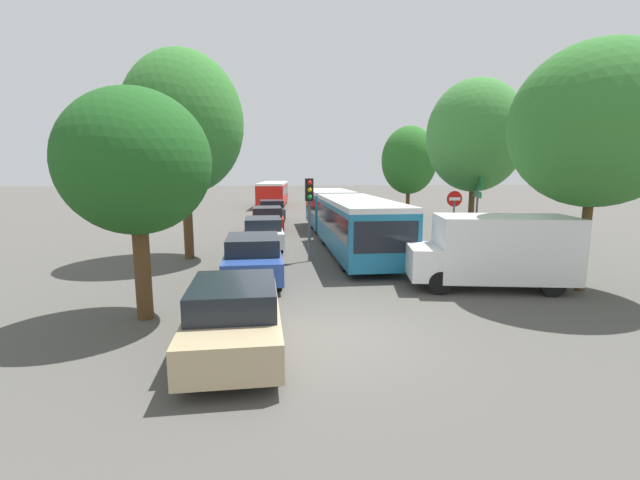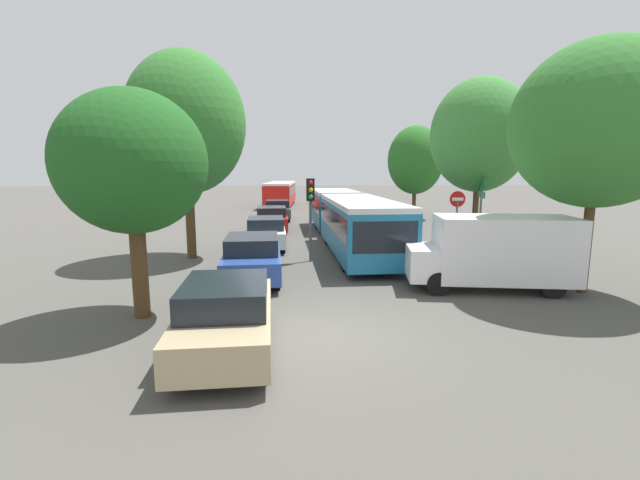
# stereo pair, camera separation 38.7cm
# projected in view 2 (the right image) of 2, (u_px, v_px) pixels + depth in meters

# --- Properties ---
(ground_plane) EXTENTS (200.00, 200.00, 0.00)m
(ground_plane) POSITION_uv_depth(u_px,v_px,m) (329.00, 336.00, 9.70)
(ground_plane) COLOR #4F4C47
(articulated_bus) EXTENTS (2.96, 16.76, 2.48)m
(articulated_bus) POSITION_uv_depth(u_px,v_px,m) (347.00, 215.00, 22.29)
(articulated_bus) COLOR teal
(articulated_bus) RESTS_ON ground
(city_bus_rear) EXTENTS (3.24, 11.72, 2.49)m
(city_bus_rear) POSITION_uv_depth(u_px,v_px,m) (281.00, 192.00, 45.60)
(city_bus_rear) COLOR red
(city_bus_rear) RESTS_ON ground
(queued_car_tan) EXTENTS (2.02, 4.36, 1.49)m
(queued_car_tan) POSITION_uv_depth(u_px,v_px,m) (226.00, 315.00, 8.81)
(queued_car_tan) COLOR tan
(queued_car_tan) RESTS_ON ground
(queued_car_blue) EXTENTS (2.08, 4.49, 1.53)m
(queued_car_blue) POSITION_uv_depth(u_px,v_px,m) (253.00, 257.00, 14.63)
(queued_car_blue) COLOR #284799
(queued_car_blue) RESTS_ON ground
(queued_car_white) EXTENTS (2.02, 4.36, 1.49)m
(queued_car_white) POSITION_uv_depth(u_px,v_px,m) (266.00, 232.00, 20.66)
(queued_car_white) COLOR white
(queued_car_white) RESTS_ON ground
(queued_car_red) EXTENTS (2.06, 4.46, 1.52)m
(queued_car_red) POSITION_uv_depth(u_px,v_px,m) (272.00, 219.00, 26.34)
(queued_car_red) COLOR #B21E19
(queued_car_red) RESTS_ON ground
(queued_car_graphite) EXTENTS (2.06, 4.45, 1.52)m
(queued_car_graphite) POSITION_uv_depth(u_px,v_px,m) (277.00, 210.00, 32.41)
(queued_car_graphite) COLOR #47474C
(queued_car_graphite) RESTS_ON ground
(white_van) EXTENTS (5.24, 2.70, 2.31)m
(white_van) POSITION_uv_depth(u_px,v_px,m) (495.00, 251.00, 13.34)
(white_van) COLOR white
(white_van) RESTS_ON ground
(traffic_light) EXTENTS (0.34, 0.37, 3.40)m
(traffic_light) POSITION_uv_depth(u_px,v_px,m) (310.00, 201.00, 17.27)
(traffic_light) COLOR #56595E
(traffic_light) RESTS_ON ground
(no_entry_sign) EXTENTS (0.70, 0.08, 2.82)m
(no_entry_sign) POSITION_uv_depth(u_px,v_px,m) (457.00, 213.00, 18.91)
(no_entry_sign) COLOR #56595E
(no_entry_sign) RESTS_ON ground
(direction_sign_post) EXTENTS (0.39, 1.37, 3.60)m
(direction_sign_post) POSITION_uv_depth(u_px,v_px,m) (481.00, 196.00, 19.56)
(direction_sign_post) COLOR #56595E
(direction_sign_post) RESTS_ON ground
(tree_left_near) EXTENTS (3.59, 3.59, 5.66)m
(tree_left_near) POSITION_uv_depth(u_px,v_px,m) (134.00, 167.00, 10.46)
(tree_left_near) COLOR #51381E
(tree_left_near) RESTS_ON ground
(tree_left_mid) EXTENTS (4.87, 4.87, 8.50)m
(tree_left_mid) POSITION_uv_depth(u_px,v_px,m) (186.00, 124.00, 17.49)
(tree_left_mid) COLOR #51381E
(tree_left_mid) RESTS_ON ground
(tree_right_near) EXTENTS (4.91, 4.91, 7.45)m
(tree_right_near) POSITION_uv_depth(u_px,v_px,m) (597.00, 129.00, 12.45)
(tree_right_near) COLOR #51381E
(tree_right_near) RESTS_ON ground
(tree_right_mid) EXTENTS (4.61, 4.61, 8.04)m
(tree_right_mid) POSITION_uv_depth(u_px,v_px,m) (480.00, 135.00, 20.28)
(tree_right_mid) COLOR #51381E
(tree_right_mid) RESTS_ON ground
(tree_right_far) EXTENTS (4.23, 4.23, 7.12)m
(tree_right_far) POSITION_uv_depth(u_px,v_px,m) (415.00, 160.00, 32.82)
(tree_right_far) COLOR #51381E
(tree_right_far) RESTS_ON ground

